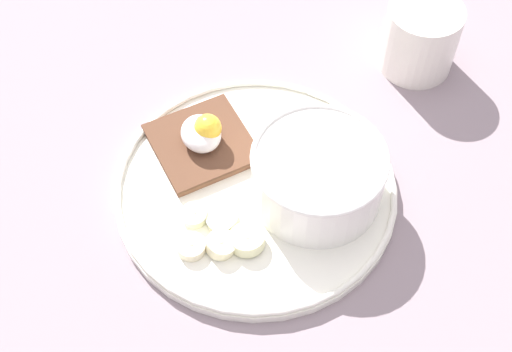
% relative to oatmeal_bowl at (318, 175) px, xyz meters
% --- Properties ---
extents(ground_plane, '(1.20, 1.20, 0.02)m').
position_rel_oatmeal_bowl_xyz_m(ground_plane, '(-0.03, -0.05, -0.05)').
color(ground_plane, gray).
rests_on(ground_plane, ground).
extents(plate, '(0.29, 0.29, 0.02)m').
position_rel_oatmeal_bowl_xyz_m(plate, '(-0.03, -0.05, -0.03)').
color(plate, white).
rests_on(plate, ground_plane).
extents(oatmeal_bowl, '(0.13, 0.13, 0.06)m').
position_rel_oatmeal_bowl_xyz_m(oatmeal_bowl, '(0.00, 0.00, 0.00)').
color(oatmeal_bowl, white).
rests_on(oatmeal_bowl, plate).
extents(toast_slice, '(0.11, 0.11, 0.01)m').
position_rel_oatmeal_bowl_xyz_m(toast_slice, '(-0.10, -0.09, -0.03)').
color(toast_slice, brown).
rests_on(toast_slice, plate).
extents(poached_egg, '(0.05, 0.04, 0.04)m').
position_rel_oatmeal_bowl_xyz_m(poached_egg, '(-0.10, -0.09, -0.01)').
color(poached_egg, white).
rests_on(poached_egg, toast_slice).
extents(banana_slice_front, '(0.04, 0.04, 0.01)m').
position_rel_oatmeal_bowl_xyz_m(banana_slice_front, '(-0.00, -0.10, -0.03)').
color(banana_slice_front, '#EEEEC6').
rests_on(banana_slice_front, plate).
extents(banana_slice_left, '(0.04, 0.04, 0.02)m').
position_rel_oatmeal_bowl_xyz_m(banana_slice_left, '(0.03, -0.09, -0.02)').
color(banana_slice_left, beige).
rests_on(banana_slice_left, plate).
extents(banana_slice_back, '(0.04, 0.04, 0.01)m').
position_rel_oatmeal_bowl_xyz_m(banana_slice_back, '(0.02, -0.14, -0.03)').
color(banana_slice_back, beige).
rests_on(banana_slice_back, plate).
extents(banana_slice_right, '(0.04, 0.04, 0.02)m').
position_rel_oatmeal_bowl_xyz_m(banana_slice_right, '(0.03, -0.11, -0.02)').
color(banana_slice_right, '#F7ECBC').
rests_on(banana_slice_right, plate).
extents(banana_slice_inner, '(0.04, 0.04, 0.01)m').
position_rel_oatmeal_bowl_xyz_m(banana_slice_inner, '(-0.02, -0.12, -0.03)').
color(banana_slice_inner, '#EDF0C6').
rests_on(banana_slice_inner, plate).
extents(coffee_mug, '(0.09, 0.09, 0.08)m').
position_rel_oatmeal_bowl_xyz_m(coffee_mug, '(-0.13, 0.19, 0.00)').
color(coffee_mug, white).
rests_on(coffee_mug, ground_plane).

